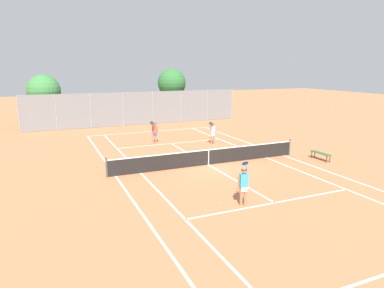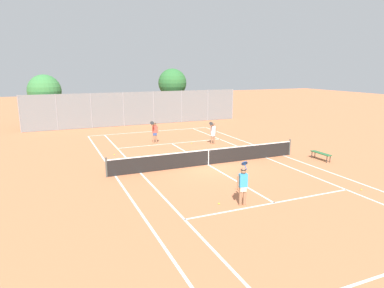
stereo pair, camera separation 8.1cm
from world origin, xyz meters
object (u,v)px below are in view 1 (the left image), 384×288
player_far_right (213,132)px  tree_behind_right (171,84)px  player_far_left (155,131)px  courtside_bench (321,154)px  loose_tennis_ball_0 (362,189)px  player_near_side (244,184)px  loose_tennis_ball_5 (192,143)px  loose_tennis_ball_3 (118,151)px  loose_tennis_ball_1 (114,155)px  tree_behind_left (43,92)px  loose_tennis_ball_4 (220,204)px  loose_tennis_ball_2 (254,149)px  tennis_net (209,157)px

player_far_right → tree_behind_right: 13.82m
player_far_left → courtside_bench: 11.93m
courtside_bench → loose_tennis_ball_0: bearing=-114.1°
player_near_side → loose_tennis_ball_5: bearing=76.8°
player_near_side → loose_tennis_ball_3: player_near_side is taller
loose_tennis_ball_0 → loose_tennis_ball_5: size_ratio=1.00×
loose_tennis_ball_1 → tree_behind_left: size_ratio=0.01×
loose_tennis_ball_4 → courtside_bench: size_ratio=0.04×
player_far_left → tree_behind_right: bearing=63.9°
player_near_side → player_far_right: same height
player_near_side → loose_tennis_ball_1: size_ratio=26.88×
loose_tennis_ball_1 → loose_tennis_ball_3: same height
player_far_right → loose_tennis_ball_2: player_far_right is taller
player_far_left → tree_behind_right: (5.58, 11.39, 3.00)m
player_far_right → tennis_net: bearing=-119.4°
loose_tennis_ball_0 → tree_behind_right: size_ratio=0.01×
loose_tennis_ball_2 → loose_tennis_ball_3: same height
player_far_left → loose_tennis_ball_2: size_ratio=26.88×
player_near_side → loose_tennis_ball_3: 11.92m
loose_tennis_ball_2 → loose_tennis_ball_4: same height
loose_tennis_ball_2 → tree_behind_right: bearing=91.1°
tennis_net → player_far_right: 5.74m
loose_tennis_ball_1 → loose_tennis_ball_2: (9.47, -2.17, 0.00)m
player_far_right → courtside_bench: bearing=-58.8°
tennis_net → loose_tennis_ball_1: (-4.70, 4.54, -0.48)m
loose_tennis_ball_0 → loose_tennis_ball_1: size_ratio=1.00×
courtside_bench → player_near_side: bearing=-152.8°
loose_tennis_ball_5 → tree_behind_right: bearing=76.4°
player_far_left → loose_tennis_ball_3: player_far_left is taller
player_near_side → loose_tennis_ball_4: bearing=152.6°
loose_tennis_ball_0 → loose_tennis_ball_4: size_ratio=1.00×
tennis_net → tree_behind_right: size_ratio=2.15×
player_near_side → loose_tennis_ball_4: (-0.86, 0.45, -0.89)m
loose_tennis_ball_4 → courtside_bench: 9.93m
loose_tennis_ball_2 → tree_behind_right: (-0.32, 16.02, 3.89)m
tree_behind_left → tree_behind_right: (13.09, 0.46, 0.49)m
loose_tennis_ball_0 → tree_behind_right: 25.44m
courtside_bench → tree_behind_left: (-15.56, 19.72, 3.02)m
loose_tennis_ball_1 → loose_tennis_ball_5: bearing=11.0°
tennis_net → tree_behind_left: 20.11m
loose_tennis_ball_0 → tree_behind_right: bearing=90.6°
loose_tennis_ball_4 → tree_behind_right: tree_behind_right is taller
loose_tennis_ball_1 → loose_tennis_ball_3: 1.05m
tree_behind_right → player_far_left: bearing=-116.1°
loose_tennis_ball_4 → player_far_left: bearing=85.0°
loose_tennis_ball_1 → loose_tennis_ball_2: same height
tennis_net → player_near_side: bearing=-102.8°
player_far_left → player_far_right: size_ratio=1.00×
player_far_right → loose_tennis_ball_3: (-7.04, 0.48, -0.89)m
courtside_bench → tree_behind_right: tree_behind_right is taller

